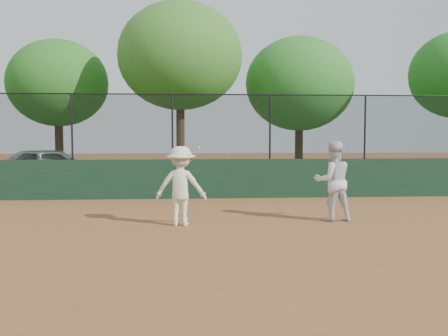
{
  "coord_description": "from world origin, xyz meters",
  "views": [
    {
      "loc": [
        -0.03,
        -9.27,
        2.01
      ],
      "look_at": [
        0.8,
        2.2,
        1.2
      ],
      "focal_mm": 40.0,
      "sensor_mm": 36.0,
      "label": 1
    }
  ],
  "objects": [
    {
      "name": "tree_3",
      "position": [
        4.97,
        12.92,
        4.19
      ],
      "size": [
        4.85,
        4.41,
        6.29
      ],
      "color": "#3E2814",
      "rests_on": "ground"
    },
    {
      "name": "tree_1",
      "position": [
        -5.7,
        13.21,
        4.17
      ],
      "size": [
        4.39,
        3.99,
        6.08
      ],
      "color": "#432B17",
      "rests_on": "ground"
    },
    {
      "name": "tree_2",
      "position": [
        -0.33,
        11.39,
        5.13
      ],
      "size": [
        5.1,
        4.63,
        7.34
      ],
      "color": "#472E19",
      "rests_on": "ground"
    },
    {
      "name": "grass_strip",
      "position": [
        0.0,
        12.0,
        0.0
      ],
      "size": [
        36.0,
        12.0,
        0.01
      ],
      "primitive_type": "cube",
      "color": "#294C18",
      "rests_on": "ground"
    },
    {
      "name": "parked_car",
      "position": [
        -4.81,
        8.8,
        0.76
      ],
      "size": [
        4.72,
        2.7,
        1.51
      ],
      "primitive_type": "imported",
      "rotation": [
        0.0,
        0.0,
        1.79
      ],
      "color": "#9DA2A6",
      "rests_on": "ground"
    },
    {
      "name": "player_second",
      "position": [
        3.27,
        1.87,
        0.91
      ],
      "size": [
        0.93,
        0.75,
        1.83
      ],
      "primitive_type": "imported",
      "rotation": [
        0.0,
        0.0,
        3.21
      ],
      "color": "silver",
      "rests_on": "ground"
    },
    {
      "name": "player_main",
      "position": [
        -0.19,
        1.53,
        0.86
      ],
      "size": [
        1.21,
        0.82,
        1.73
      ],
      "color": "#E8E9C6",
      "rests_on": "ground"
    },
    {
      "name": "back_wall",
      "position": [
        0.0,
        6.0,
        0.6
      ],
      "size": [
        26.0,
        0.2,
        1.2
      ],
      "primitive_type": "cube",
      "color": "#183622",
      "rests_on": "ground"
    },
    {
      "name": "fence_assembly",
      "position": [
        -0.03,
        6.0,
        2.24
      ],
      "size": [
        26.0,
        0.06,
        2.0
      ],
      "color": "black",
      "rests_on": "back_wall"
    },
    {
      "name": "ground",
      "position": [
        0.0,
        0.0,
        0.0
      ],
      "size": [
        80.0,
        80.0,
        0.0
      ],
      "primitive_type": "plane",
      "color": "#92592F",
      "rests_on": "ground"
    }
  ]
}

